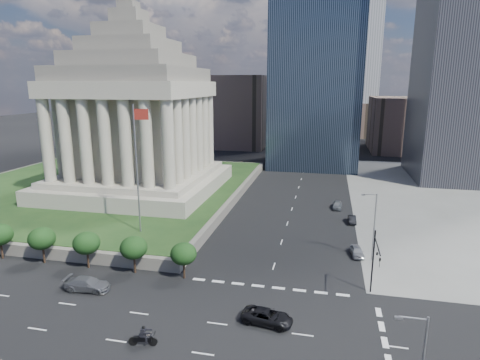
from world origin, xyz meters
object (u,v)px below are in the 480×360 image
(war_memorial, at_px, (134,100))
(motorcycle_trail, at_px, (143,336))
(pickup_truck, at_px, (267,317))
(traffic_signal_ne, at_px, (375,258))
(parked_sedan_mid, at_px, (352,220))
(parked_sedan_far, at_px, (337,205))
(suv_grey, at_px, (88,284))
(street_lamp_north, at_px, (373,223))
(flagpole, at_px, (137,162))
(parked_sedan_near, at_px, (357,251))

(war_memorial, height_order, motorcycle_trail, war_memorial)
(pickup_truck, bearing_deg, traffic_signal_ne, -48.10)
(parked_sedan_mid, height_order, parked_sedan_far, parked_sedan_far)
(motorcycle_trail, bearing_deg, suv_grey, 133.14)
(motorcycle_trail, bearing_deg, parked_sedan_far, 58.52)
(war_memorial, relative_size, suv_grey, 6.90)
(street_lamp_north, xyz_separation_m, parked_sedan_far, (-4.33, 24.33, -4.90))
(war_memorial, relative_size, traffic_signal_ne, 4.88)
(traffic_signal_ne, height_order, motorcycle_trail, traffic_signal_ne)
(suv_grey, xyz_separation_m, motorcycle_trail, (11.45, -8.46, 0.26))
(parked_sedan_mid, height_order, motorcycle_trail, motorcycle_trail)
(suv_grey, xyz_separation_m, parked_sedan_far, (30.49, 40.93, -0.06))
(suv_grey, xyz_separation_m, parked_sedan_mid, (32.99, 32.57, -0.19))
(parked_sedan_far, distance_m, motorcycle_trail, 52.94)
(parked_sedan_far, bearing_deg, war_memorial, -175.00)
(street_lamp_north, relative_size, parked_sedan_far, 2.24)
(flagpole, bearing_deg, traffic_signal_ne, -16.71)
(parked_sedan_near, distance_m, parked_sedan_far, 23.26)
(parked_sedan_far, bearing_deg, parked_sedan_mid, -70.12)
(pickup_truck, bearing_deg, parked_sedan_near, -18.82)
(war_memorial, height_order, traffic_signal_ne, war_memorial)
(street_lamp_north, relative_size, parked_sedan_mid, 2.61)
(pickup_truck, xyz_separation_m, parked_sedan_near, (10.33, 19.98, -0.06))
(flagpole, height_order, parked_sedan_far, flagpole)
(war_memorial, height_order, parked_sedan_far, war_memorial)
(war_memorial, xyz_separation_m, motorcycle_trail, (23.95, -48.07, -20.32))
(pickup_truck, relative_size, parked_sedan_near, 1.33)
(war_memorial, xyz_separation_m, parked_sedan_near, (45.50, -21.79, -20.70))
(pickup_truck, bearing_deg, motorcycle_trail, 127.83)
(parked_sedan_mid, bearing_deg, motorcycle_trail, -119.84)
(flagpole, relative_size, suv_grey, 3.54)
(flagpole, distance_m, street_lamp_north, 35.95)
(street_lamp_north, distance_m, parked_sedan_mid, 16.84)
(war_memorial, bearing_deg, parked_sedan_mid, -8.78)
(parked_sedan_far, bearing_deg, pickup_truck, -97.07)
(war_memorial, distance_m, flagpole, 28.16)
(war_memorial, relative_size, motorcycle_trail, 13.48)
(flagpole, xyz_separation_m, suv_grey, (0.33, -15.60, -12.29))
(parked_sedan_near, bearing_deg, flagpole, 176.79)
(parked_sedan_mid, distance_m, parked_sedan_far, 8.72)
(war_memorial, bearing_deg, parked_sedan_far, 1.77)
(parked_sedan_mid, bearing_deg, traffic_signal_ne, -90.04)
(traffic_signal_ne, height_order, street_lamp_north, street_lamp_north)
(street_lamp_north, bearing_deg, pickup_truck, -122.93)
(war_memorial, xyz_separation_m, pickup_truck, (35.17, -41.77, -20.64))
(suv_grey, height_order, parked_sedan_far, suv_grey)
(pickup_truck, height_order, parked_sedan_mid, pickup_truck)
(pickup_truck, xyz_separation_m, suv_grey, (-22.67, 2.16, 0.06))
(traffic_signal_ne, relative_size, pickup_truck, 1.46)
(pickup_truck, height_order, suv_grey, suv_grey)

